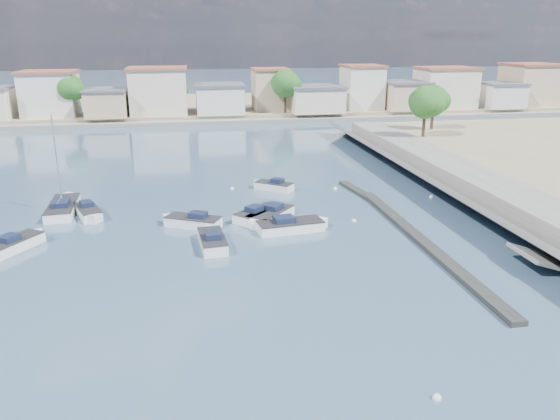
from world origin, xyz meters
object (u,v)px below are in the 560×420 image
object	(u,v)px
motorboat_c	(191,222)
sailboat	(63,207)
motorboat_g	(89,213)
motorboat_a	(212,241)
motorboat_h	(294,226)
motorboat_d	(269,216)
motorboat_e	(18,244)
motorboat_f	(272,186)
motorboat_b	(260,214)

from	to	relation	value
motorboat_c	sailboat	xyz separation A→B (m)	(-11.28, 6.08, 0.03)
motorboat_g	sailboat	bearing A→B (deg)	138.85
motorboat_a	motorboat_h	xyz separation A→B (m)	(6.73, 2.18, -0.00)
motorboat_a	motorboat_d	distance (m)	7.11
motorboat_e	sailboat	world-z (taller)	sailboat
motorboat_d	motorboat_g	distance (m)	15.79
motorboat_g	sailboat	xyz separation A→B (m)	(-2.53, 2.21, 0.03)
motorboat_f	motorboat_g	world-z (taller)	same
motorboat_a	motorboat_h	distance (m)	7.07
motorboat_h	motorboat_e	bearing A→B (deg)	-179.06
motorboat_a	motorboat_d	world-z (taller)	same
motorboat_b	motorboat_g	world-z (taller)	same
motorboat_e	motorboat_h	size ratio (longest dim) A/B	0.76
motorboat_a	sailboat	xyz separation A→B (m)	(-12.80, 10.79, 0.03)
motorboat_a	motorboat_g	bearing A→B (deg)	140.13
motorboat_f	motorboat_g	xyz separation A→B (m)	(-17.21, -6.02, 0.00)
motorboat_g	motorboat_b	bearing A→B (deg)	-10.81
motorboat_d	motorboat_e	xyz separation A→B (m)	(-19.44, -3.12, 0.00)
motorboat_a	motorboat_g	xyz separation A→B (m)	(-10.27, 8.58, 0.00)
motorboat_b	motorboat_d	xyz separation A→B (m)	(0.65, -0.81, -0.00)
motorboat_b	motorboat_h	world-z (taller)	same
motorboat_b	motorboat_e	bearing A→B (deg)	-168.17
motorboat_d	motorboat_e	world-z (taller)	same
motorboat_e	motorboat_f	xyz separation A→B (m)	(21.28, 12.77, -0.00)
motorboat_b	motorboat_f	size ratio (longest dim) A/B	1.16
motorboat_g	motorboat_h	size ratio (longest dim) A/B	0.78
motorboat_a	motorboat_b	bearing A→B (deg)	52.29
motorboat_a	motorboat_g	world-z (taller)	same
motorboat_a	sailboat	distance (m)	16.74
motorboat_b	motorboat_h	distance (m)	4.25
motorboat_c	motorboat_g	distance (m)	9.57
motorboat_f	motorboat_h	xyz separation A→B (m)	(-0.21, -12.42, 0.00)
motorboat_g	motorboat_h	distance (m)	18.16
motorboat_d	sailboat	distance (m)	18.83
motorboat_f	motorboat_g	distance (m)	18.23
motorboat_d	motorboat_f	size ratio (longest dim) A/B	1.27
motorboat_e	motorboat_h	distance (m)	21.06
motorboat_c	motorboat_a	bearing A→B (deg)	-72.11
motorboat_c	sailboat	size ratio (longest dim) A/B	0.55
motorboat_g	motorboat_f	bearing A→B (deg)	19.28
motorboat_h	motorboat_c	bearing A→B (deg)	162.93
motorboat_b	motorboat_c	world-z (taller)	same
motorboat_a	motorboat_e	distance (m)	14.45
motorboat_b	motorboat_f	world-z (taller)	same
motorboat_a	motorboat_b	world-z (taller)	same
motorboat_c	sailboat	distance (m)	12.82
motorboat_f	sailboat	world-z (taller)	sailboat
motorboat_b	motorboat_h	xyz separation A→B (m)	(2.27, -3.59, 0.00)
motorboat_c	motorboat_f	distance (m)	13.02
motorboat_b	motorboat_c	distance (m)	6.07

